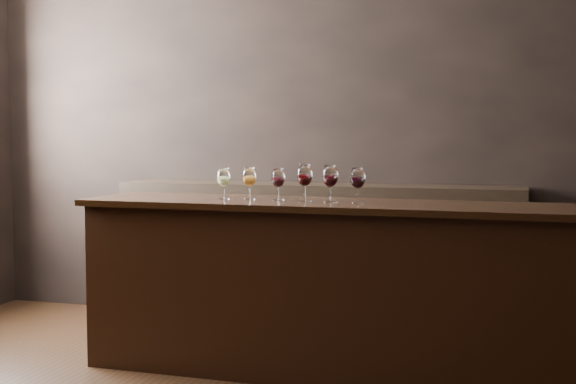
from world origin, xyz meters
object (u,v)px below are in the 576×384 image
(glass_white, at_px, (223,178))
(glass_red_c, at_px, (330,177))
(bar_counter, at_px, (324,292))
(glass_red_b, at_px, (305,176))
(glass_red_a, at_px, (278,178))
(glass_red_d, at_px, (358,179))
(back_bar_shelf, at_px, (316,257))
(glass_amber, at_px, (249,178))

(glass_white, relative_size, glass_red_c, 0.87)
(bar_counter, bearing_deg, glass_red_c, -20.76)
(bar_counter, bearing_deg, glass_red_b, 173.46)
(glass_red_a, bearing_deg, glass_red_c, -8.73)
(glass_white, distance_m, glass_red_d, 0.80)
(back_bar_shelf, bearing_deg, glass_white, -105.99)
(back_bar_shelf, xyz_separation_m, glass_red_a, (0.03, -0.98, 0.60))
(bar_counter, xyz_separation_m, back_bar_shelf, (-0.31, 1.01, 0.03))
(glass_white, distance_m, glass_red_b, 0.49)
(bar_counter, relative_size, glass_white, 14.85)
(glass_white, relative_size, glass_red_a, 0.99)
(bar_counter, xyz_separation_m, glass_red_d, (0.19, -0.01, 0.65))
(back_bar_shelf, xyz_separation_m, glass_white, (-0.29, -1.02, 0.60))
(back_bar_shelf, distance_m, glass_red_b, 1.19)
(glass_amber, distance_m, glass_red_b, 0.34)
(bar_counter, height_order, glass_red_d, glass_red_d)
(bar_counter, xyz_separation_m, glass_white, (-0.61, -0.00, 0.64))
(glass_red_b, distance_m, glass_red_d, 0.31)
(back_bar_shelf, relative_size, glass_red_c, 13.46)
(glass_red_a, height_order, glass_red_d, glass_red_d)
(glass_amber, bearing_deg, glass_red_b, -2.69)
(glass_red_a, bearing_deg, glass_white, -173.62)
(glass_red_c, bearing_deg, glass_red_a, 171.27)
(bar_counter, xyz_separation_m, glass_red_c, (0.04, -0.02, 0.65))
(glass_red_b, distance_m, glass_red_c, 0.16)
(glass_red_b, bearing_deg, glass_red_d, -5.49)
(glass_amber, relative_size, glass_red_b, 0.89)
(back_bar_shelf, distance_m, glass_red_c, 1.25)
(glass_white, bearing_deg, bar_counter, 0.19)
(glass_red_b, relative_size, glass_red_d, 1.06)
(bar_counter, bearing_deg, glass_red_a, 174.52)
(glass_red_b, xyz_separation_m, glass_red_c, (0.16, -0.03, 0.00))
(bar_counter, distance_m, glass_amber, 0.79)
(glass_red_b, bearing_deg, glass_red_a, 173.93)
(bar_counter, height_order, glass_white, glass_white)
(back_bar_shelf, xyz_separation_m, glass_red_c, (0.35, -1.03, 0.62))
(glass_amber, xyz_separation_m, glass_red_b, (0.34, -0.02, 0.01))
(glass_white, height_order, glass_red_b, glass_red_b)
(bar_counter, height_order, back_bar_shelf, back_bar_shelf)
(bar_counter, distance_m, glass_red_a, 0.70)
(glass_red_b, bearing_deg, glass_white, -177.80)
(glass_red_a, relative_size, glass_red_d, 0.93)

